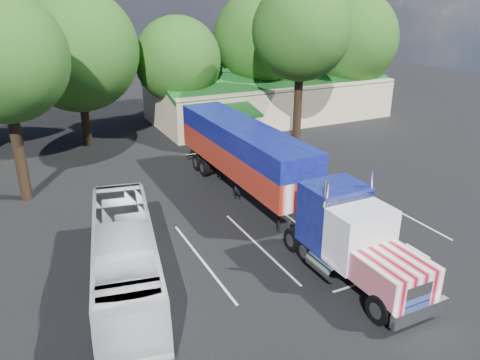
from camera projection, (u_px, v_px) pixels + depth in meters
name	position (u px, v px, depth m)	size (l,w,h in m)	color
ground	(214.00, 203.00, 29.40)	(120.00, 120.00, 0.00)	black
event_hall	(267.00, 97.00, 49.07)	(24.20, 14.12, 5.55)	beige
tree_row_c	(77.00, 50.00, 37.91)	(10.00, 10.00, 13.05)	black
tree_row_d	(178.00, 60.00, 43.21)	(8.00, 8.00, 10.60)	black
tree_row_e	(261.00, 39.00, 46.76)	(9.60, 9.60, 12.90)	black
tree_row_f	(348.00, 39.00, 49.96)	(10.40, 10.40, 13.00)	black
tree_near_left	(2.00, 59.00, 26.86)	(7.60, 7.60, 12.65)	black
tree_near_right	(301.00, 32.00, 37.71)	(8.00, 8.00, 13.50)	black
semi_truck	(265.00, 167.00, 27.76)	(3.74, 22.84, 4.78)	black
woman	(237.00, 186.00, 29.72)	(0.66, 0.44, 1.82)	black
bicycle	(213.00, 170.00, 33.52)	(0.68, 1.96, 1.03)	black
tour_bus	(125.00, 255.00, 20.54)	(2.61, 11.17, 3.11)	silver
silver_sedan	(247.00, 135.00, 41.02)	(1.56, 4.48, 1.48)	#B1B5B9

